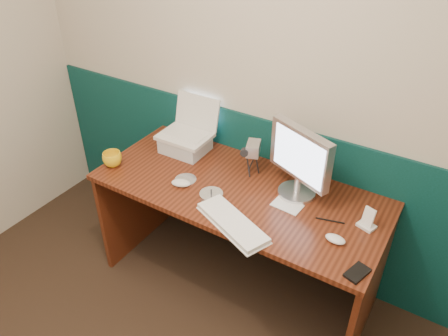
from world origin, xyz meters
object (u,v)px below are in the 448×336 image
Objects in this scene: desk at (237,239)px; monitor at (300,163)px; laptop at (184,119)px; keyboard at (233,223)px; mug at (112,159)px; camcorder at (253,160)px.

monitor is (0.29, 0.13, 0.57)m from desk.
keyboard is at bearing -37.01° from laptop.
mug is (-0.87, 0.08, 0.03)m from keyboard.
keyboard is 2.29× the size of camcorder.
desk is at bearing -133.56° from monitor.
monitor is at bearing -3.86° from laptop.
keyboard is 3.77× the size of mug.
monitor is at bearing -27.94° from camcorder.
laptop reaches higher than mug.
keyboard is (0.60, -0.44, -0.20)m from laptop.
desk is at bearing 137.55° from keyboard.
monitor reaches higher than camcorder.
monitor reaches higher than keyboard.
laptop is at bearing 160.02° from camcorder.
mug is (-0.26, -0.36, -0.17)m from laptop.
camcorder is (-0.29, 0.04, -0.10)m from monitor.
camcorder reaches higher than desk.
laptop reaches higher than keyboard.
camcorder reaches higher than mug.
camcorder is at bearing 91.95° from desk.
mug is 0.61× the size of camcorder.
monitor is (0.76, -0.04, -0.02)m from laptop.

